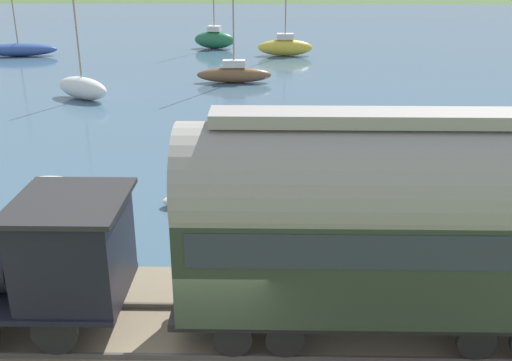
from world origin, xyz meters
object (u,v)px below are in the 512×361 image
at_px(rowboat_off_pier, 347,151).
at_px(passenger_coach, 381,218).
at_px(sailboat_blue, 19,49).
at_px(sailboat_yellow, 285,47).
at_px(sailboat_brown, 234,73).
at_px(rowboat_far_out, 193,198).
at_px(sailboat_green, 214,39).
at_px(sailboat_white, 83,88).
at_px(steam_locomotive, 15,258).
at_px(rowboat_near_shore, 66,185).

bearing_deg(rowboat_off_pier, passenger_coach, 130.12).
bearing_deg(passenger_coach, rowboat_off_pier, -4.82).
bearing_deg(sailboat_blue, sailboat_yellow, -94.87).
xyz_separation_m(sailboat_brown, sailboat_blue, (9.53, 17.43, -0.08)).
xyz_separation_m(passenger_coach, sailboat_blue, (36.67, 21.73, -2.68)).
relative_size(passenger_coach, rowboat_far_out, 3.67).
bearing_deg(sailboat_yellow, rowboat_off_pier, -175.39).
bearing_deg(rowboat_far_out, passenger_coach, -166.08).
relative_size(sailboat_brown, sailboat_green, 0.96).
distance_m(sailboat_green, rowboat_far_out, 33.00).
bearing_deg(sailboat_blue, sailboat_white, -153.45).
relative_size(sailboat_brown, rowboat_far_out, 3.92).
relative_size(steam_locomotive, passenger_coach, 0.75).
bearing_deg(steam_locomotive, sailboat_green, -0.71).
height_order(sailboat_brown, rowboat_near_shore, sailboat_brown).
bearing_deg(sailboat_green, sailboat_white, 171.68).
bearing_deg(steam_locomotive, sailboat_white, 13.42).
relative_size(passenger_coach, sailboat_brown, 0.94).
bearing_deg(rowboat_near_shore, passenger_coach, -110.96).
bearing_deg(rowboat_far_out, rowboat_off_pier, -65.67).
bearing_deg(sailboat_yellow, passenger_coach, -178.58).
xyz_separation_m(rowboat_near_shore, rowboat_off_pier, (3.71, -10.39, 0.11)).
bearing_deg(passenger_coach, sailboat_brown, 9.00).
bearing_deg(rowboat_far_out, rowboat_near_shore, 58.70).
height_order(sailboat_blue, rowboat_near_shore, sailboat_blue).
bearing_deg(steam_locomotive, passenger_coach, -90.00).
distance_m(sailboat_blue, rowboat_off_pier, 33.01).
distance_m(sailboat_blue, rowboat_far_out, 33.50).
relative_size(sailboat_brown, rowboat_near_shore, 2.74).
height_order(passenger_coach, rowboat_near_shore, passenger_coach).
relative_size(steam_locomotive, sailboat_blue, 0.92).
bearing_deg(sailboat_brown, rowboat_off_pier, -160.66).
height_order(rowboat_near_shore, rowboat_off_pier, rowboat_off_pier).
xyz_separation_m(sailboat_blue, rowboat_far_out, (-28.80, -17.10, -0.31)).
xyz_separation_m(rowboat_far_out, rowboat_near_shore, (1.23, 4.68, -0.04)).
relative_size(sailboat_brown, sailboat_white, 1.52).
xyz_separation_m(sailboat_yellow, rowboat_far_out, (-29.36, 3.81, -0.50)).
bearing_deg(passenger_coach, sailboat_blue, 30.65).
relative_size(steam_locomotive, rowboat_off_pier, 2.48).
relative_size(sailboat_green, rowboat_far_out, 4.09).
distance_m(sailboat_blue, rowboat_near_shore, 30.24).
bearing_deg(rowboat_far_out, sailboat_green, -12.99).
distance_m(sailboat_brown, rowboat_far_out, 19.27).
xyz_separation_m(sailboat_green, rowboat_off_pier, (-27.98, -7.76, -0.53)).
xyz_separation_m(sailboat_yellow, sailboat_blue, (-0.56, 20.91, -0.19)).
relative_size(sailboat_yellow, sailboat_blue, 1.03).
xyz_separation_m(steam_locomotive, rowboat_near_shore, (9.10, 2.13, -2.08)).
bearing_deg(rowboat_far_out, sailboat_blue, 14.15).
distance_m(steam_locomotive, rowboat_far_out, 8.52).
bearing_deg(sailboat_green, passenger_coach, -161.19).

